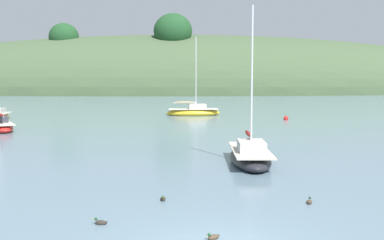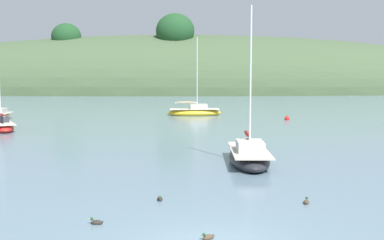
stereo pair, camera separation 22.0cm
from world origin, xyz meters
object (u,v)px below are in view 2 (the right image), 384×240
(sailboat_white_near, at_px, (249,156))
(duck_straggler, at_px, (208,237))
(sailboat_orange_cutter, at_px, (1,126))
(sailboat_teal_outer, at_px, (195,112))
(duck_lead, at_px, (160,199))
(mooring_buoy_channel, at_px, (287,118))
(duck_lone_right, at_px, (96,222))
(duck_lone_left, at_px, (306,202))

(sailboat_white_near, distance_m, duck_straggler, 10.70)
(sailboat_white_near, bearing_deg, sailboat_orange_cutter, 141.05)
(sailboat_teal_outer, height_order, duck_lead, sailboat_teal_outer)
(duck_lead, bearing_deg, sailboat_white_near, 58.54)
(mooring_buoy_channel, height_order, duck_lead, mooring_buoy_channel)
(sailboat_teal_outer, relative_size, sailboat_white_near, 1.05)
(sailboat_teal_outer, xyz_separation_m, duck_lone_right, (-3.86, -34.59, -0.30))
(sailboat_orange_cutter, xyz_separation_m, duck_straggler, (14.20, -23.93, -0.28))
(sailboat_orange_cutter, relative_size, duck_straggler, 18.36)
(sailboat_teal_outer, relative_size, duck_straggler, 20.48)
(sailboat_orange_cutter, relative_size, sailboat_white_near, 0.94)
(duck_lone_right, bearing_deg, duck_straggler, -22.81)
(mooring_buoy_channel, height_order, duck_lone_left, mooring_buoy_channel)
(sailboat_teal_outer, height_order, duck_lone_left, sailboat_teal_outer)
(duck_lead, bearing_deg, sailboat_orange_cutter, 122.47)
(sailboat_white_near, xyz_separation_m, duck_lone_left, (0.92, -7.05, -0.30))
(mooring_buoy_channel, relative_size, duck_lead, 1.27)
(sailboat_white_near, bearing_deg, duck_lone_right, -122.21)
(duck_lone_left, bearing_deg, duck_lone_right, -163.08)
(sailboat_white_near, xyz_separation_m, duck_lone_right, (-5.71, -9.06, -0.30))
(sailboat_teal_outer, xyz_separation_m, sailboat_white_near, (1.85, -25.53, 0.00))
(duck_lead, height_order, duck_lone_right, same)
(sailboat_teal_outer, distance_m, duck_straggler, 35.92)
(mooring_buoy_channel, xyz_separation_m, duck_lone_right, (-12.14, -29.82, -0.07))
(mooring_buoy_channel, bearing_deg, duck_straggler, -106.09)
(sailboat_orange_cutter, xyz_separation_m, duck_lone_left, (17.67, -20.59, -0.28))
(sailboat_teal_outer, distance_m, duck_lone_right, 34.80)
(sailboat_teal_outer, relative_size, sailboat_orange_cutter, 1.12)
(duck_lead, height_order, duck_straggler, same)
(duck_lead, distance_m, duck_lone_right, 3.07)
(sailboat_white_near, xyz_separation_m, mooring_buoy_channel, (6.43, 20.76, -0.24))
(duck_lead, xyz_separation_m, duck_lone_left, (4.91, -0.53, 0.00))
(mooring_buoy_channel, relative_size, duck_lone_left, 1.30)
(sailboat_teal_outer, distance_m, duck_lead, 32.12)
(duck_lone_right, bearing_deg, mooring_buoy_channel, 67.85)
(sailboat_teal_outer, bearing_deg, duck_lone_left, -85.14)
(sailboat_orange_cutter, relative_size, duck_lone_left, 17.35)
(mooring_buoy_channel, xyz_separation_m, duck_lead, (-10.42, -27.28, -0.07))
(sailboat_teal_outer, xyz_separation_m, duck_straggler, (-0.70, -35.91, -0.30))
(sailboat_orange_cutter, height_order, duck_lead, sailboat_orange_cutter)
(sailboat_orange_cutter, relative_size, duck_lone_right, 16.85)
(duck_lone_left, height_order, duck_lone_right, same)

